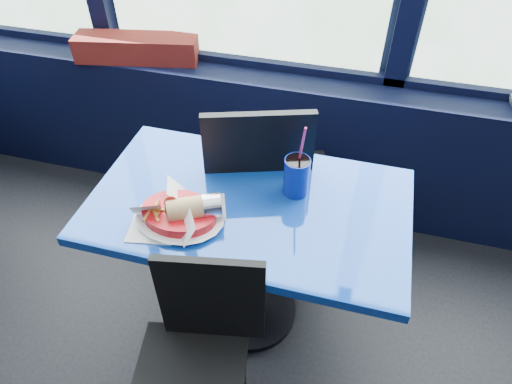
{
  "coord_description": "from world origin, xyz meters",
  "views": [
    {
      "loc": [
        0.65,
        0.82,
        1.95
      ],
      "look_at": [
        0.33,
        1.98,
        0.83
      ],
      "focal_mm": 32.0,
      "sensor_mm": 36.0,
      "label": 1
    }
  ],
  "objects_px": {
    "near_table": "(249,234)",
    "soda_cup": "(297,175)",
    "chair_near_front": "(199,348)",
    "planter_box": "(137,48)",
    "ketchup_bottle": "(245,143)",
    "chair_near_back": "(274,181)",
    "food_basket": "(181,213)"
  },
  "relations": [
    {
      "from": "chair_near_front",
      "to": "planter_box",
      "type": "xyz_separation_m",
      "value": [
        -0.8,
        1.33,
        0.38
      ]
    },
    {
      "from": "chair_near_front",
      "to": "ketchup_bottle",
      "type": "relative_size",
      "value": 4.37
    },
    {
      "from": "food_basket",
      "to": "soda_cup",
      "type": "bearing_deg",
      "value": 33.11
    },
    {
      "from": "chair_near_back",
      "to": "soda_cup",
      "type": "relative_size",
      "value": 3.09
    },
    {
      "from": "near_table",
      "to": "planter_box",
      "type": "distance_m",
      "value": 1.24
    },
    {
      "from": "near_table",
      "to": "soda_cup",
      "type": "xyz_separation_m",
      "value": [
        0.16,
        0.1,
        0.26
      ]
    },
    {
      "from": "planter_box",
      "to": "ketchup_bottle",
      "type": "distance_m",
      "value": 0.98
    },
    {
      "from": "chair_near_back",
      "to": "food_basket",
      "type": "distance_m",
      "value": 0.56
    },
    {
      "from": "chair_near_back",
      "to": "soda_cup",
      "type": "xyz_separation_m",
      "value": [
        0.13,
        -0.21,
        0.25
      ]
    },
    {
      "from": "chair_near_front",
      "to": "planter_box",
      "type": "bearing_deg",
      "value": 110.53
    },
    {
      "from": "chair_near_front",
      "to": "planter_box",
      "type": "height_order",
      "value": "planter_box"
    },
    {
      "from": "chair_near_front",
      "to": "food_basket",
      "type": "relative_size",
      "value": 2.81
    },
    {
      "from": "ketchup_bottle",
      "to": "planter_box",
      "type": "bearing_deg",
      "value": 141.75
    },
    {
      "from": "food_basket",
      "to": "ketchup_bottle",
      "type": "xyz_separation_m",
      "value": [
        0.13,
        0.4,
        0.05
      ]
    },
    {
      "from": "ketchup_bottle",
      "to": "soda_cup",
      "type": "distance_m",
      "value": 0.28
    },
    {
      "from": "chair_near_front",
      "to": "soda_cup",
      "type": "distance_m",
      "value": 0.71
    },
    {
      "from": "food_basket",
      "to": "ketchup_bottle",
      "type": "relative_size",
      "value": 1.55
    },
    {
      "from": "food_basket",
      "to": "soda_cup",
      "type": "relative_size",
      "value": 0.91
    },
    {
      "from": "food_basket",
      "to": "chair_near_back",
      "type": "bearing_deg",
      "value": 61.63
    },
    {
      "from": "chair_near_back",
      "to": "food_basket",
      "type": "height_order",
      "value": "chair_near_back"
    },
    {
      "from": "chair_near_back",
      "to": "planter_box",
      "type": "distance_m",
      "value": 1.06
    },
    {
      "from": "chair_near_front",
      "to": "ketchup_bottle",
      "type": "distance_m",
      "value": 0.8
    },
    {
      "from": "ketchup_bottle",
      "to": "soda_cup",
      "type": "height_order",
      "value": "soda_cup"
    },
    {
      "from": "planter_box",
      "to": "soda_cup",
      "type": "xyz_separation_m",
      "value": [
        1.01,
        -0.75,
        -0.03
      ]
    },
    {
      "from": "ketchup_bottle",
      "to": "food_basket",
      "type": "bearing_deg",
      "value": -107.63
    },
    {
      "from": "chair_near_back",
      "to": "food_basket",
      "type": "bearing_deg",
      "value": 44.97
    },
    {
      "from": "chair_near_back",
      "to": "food_basket",
      "type": "relative_size",
      "value": 3.39
    },
    {
      "from": "chair_near_front",
      "to": "planter_box",
      "type": "relative_size",
      "value": 1.31
    },
    {
      "from": "planter_box",
      "to": "ketchup_bottle",
      "type": "height_order",
      "value": "ketchup_bottle"
    },
    {
      "from": "chair_near_back",
      "to": "soda_cup",
      "type": "bearing_deg",
      "value": 102.84
    },
    {
      "from": "planter_box",
      "to": "food_basket",
      "type": "xyz_separation_m",
      "value": [
        0.64,
        -1.0,
        -0.08
      ]
    },
    {
      "from": "chair_near_back",
      "to": "ketchup_bottle",
      "type": "relative_size",
      "value": 5.26
    }
  ]
}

